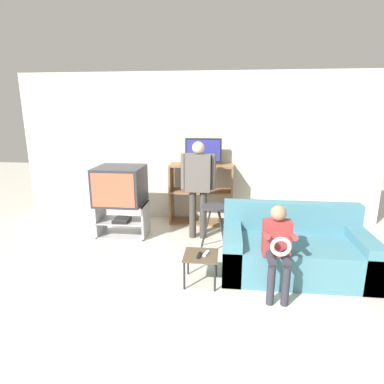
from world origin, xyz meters
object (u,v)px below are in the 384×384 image
Objects in this scene: television_flat at (203,152)px; remote_control_white at (206,253)px; person_standing_adult at (198,181)px; person_seated_child at (278,244)px; snack_table at (201,258)px; tv_stand at (123,219)px; television_main at (120,185)px; media_shelf at (201,194)px; remote_control_black at (199,255)px; couch at (294,250)px; folding_stool at (214,215)px.

television_flat is 4.29× the size of remote_control_white.
person_seated_child is at bearing -56.30° from person_standing_adult.
remote_control_white reaches higher than snack_table.
television_flat is at bearing 113.94° from person_seated_child.
tv_stand is 1.08× the size of television_main.
television_main is at bearing -148.68° from media_shelf.
television_flat is 0.62× the size of person_seated_child.
remote_control_black is 1.00× the size of remote_control_white.
couch is (2.49, -0.92, 0.01)m from tv_stand.
person_standing_adult is at bearing 123.70° from person_seated_child.
tv_stand is 0.56m from television_main.
folding_stool is at bearing 126.02° from person_seated_child.
television_main is 1.22m from person_standing_adult.
remote_control_black is at bearing 173.54° from person_seated_child.
television_flat reaches higher than tv_stand.
folding_stool reaches higher than remote_control_black.
media_shelf reaches higher than couch.
person_seated_child reaches higher than folding_stool.
folding_stool is 1.14m from couch.
folding_stool is (0.29, -1.19, 0.01)m from media_shelf.
television_main is 2.71m from couch.
media_shelf is 2.10m from couch.
remote_control_white is at bearing 15.36° from snack_table.
television_flat is at bearing 93.94° from snack_table.
couch reaches higher than folding_stool.
person_standing_adult reaches higher than couch.
folding_stool is 0.69× the size of person_seated_child.
media_shelf is 1.11× the size of person_seated_child.
folding_stool is 4.75× the size of remote_control_white.
person_standing_adult is at bearing 2.27° from television_main.
snack_table is 0.26× the size of person_standing_adult.
couch is at bearing 25.86° from remote_control_black.
person_standing_adult is at bearing 96.87° from snack_table.
folding_stool is 0.68m from person_standing_adult.
media_shelf is 2.04m from remote_control_white.
television_main reaches higher than media_shelf.
snack_table is at bearing -160.12° from couch.
media_shelf is at bearing 30.99° from tv_stand.
television_flat is at bearing 101.98° from folding_stool.
folding_stool is 0.92m from remote_control_black.
media_shelf is 2.06m from snack_table.
remote_control_black is at bearing -98.38° from folding_stool.
remote_control_white is (1.44, -1.29, -0.47)m from television_main.
folding_stool is at bearing 156.18° from couch.
tv_stand is at bearing 162.32° from folding_stool.
television_main is at bearing -123.89° from tv_stand.
tv_stand is 0.71× the size of media_shelf.
tv_stand is 1.58m from folding_stool.
remote_control_black is (0.12, -2.09, -0.90)m from television_flat.
remote_control_white is at bearing -80.59° from person_standing_adult.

